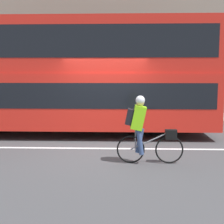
# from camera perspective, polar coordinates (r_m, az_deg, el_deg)

# --- Properties ---
(ground_plane) EXTENTS (80.00, 80.00, 0.00)m
(ground_plane) POSITION_cam_1_polar(r_m,az_deg,el_deg) (8.47, -1.67, -7.07)
(ground_plane) COLOR #424244
(road_center_line) EXTENTS (50.00, 0.14, 0.01)m
(road_center_line) POSITION_cam_1_polar(r_m,az_deg,el_deg) (8.70, -1.57, -6.67)
(road_center_line) COLOR silver
(road_center_line) RESTS_ON ground_plane
(sidewalk_curb) EXTENTS (60.00, 2.53, 0.14)m
(sidewalk_curb) POSITION_cam_1_polar(r_m,az_deg,el_deg) (14.10, -0.14, -0.99)
(sidewalk_curb) COLOR gray
(sidewalk_curb) RESTS_ON ground_plane
(building_facade) EXTENTS (60.00, 0.30, 8.17)m
(building_facade) POSITION_cam_1_polar(r_m,az_deg,el_deg) (15.49, 0.07, 14.66)
(building_facade) COLOR gray
(building_facade) RESTS_ON ground_plane
(bus) EXTENTS (10.02, 2.54, 3.79)m
(bus) POSITION_cam_1_polar(r_m,az_deg,el_deg) (10.68, -9.05, 7.21)
(bus) COLOR black
(bus) RESTS_ON ground_plane
(cyclist_on_bike) EXTENTS (1.54, 0.32, 1.58)m
(cyclist_on_bike) POSITION_cam_1_polar(r_m,az_deg,el_deg) (7.19, 5.68, -2.75)
(cyclist_on_bike) COLOR black
(cyclist_on_bike) RESTS_ON ground_plane
(trash_bin) EXTENTS (0.48, 0.48, 0.90)m
(trash_bin) POSITION_cam_1_polar(r_m,az_deg,el_deg) (13.98, -4.05, 1.07)
(trash_bin) COLOR #194C23
(trash_bin) RESTS_ON sidewalk_curb
(street_sign_post) EXTENTS (0.36, 0.09, 2.46)m
(street_sign_post) POSITION_cam_1_polar(r_m,az_deg,el_deg) (14.74, -18.25, 4.64)
(street_sign_post) COLOR #59595B
(street_sign_post) RESTS_ON sidewalk_curb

